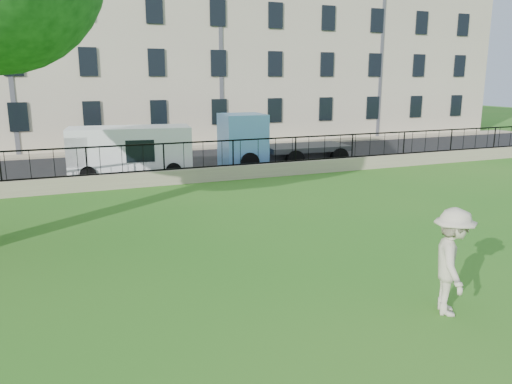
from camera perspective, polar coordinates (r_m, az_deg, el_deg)
name	(u,v)px	position (r m, az deg, el deg)	size (l,w,h in m)	color
ground	(294,303)	(10.03, 4.38, -12.57)	(120.00, 120.00, 0.00)	#256E1A
retaining_wall	(165,178)	(20.88, -10.40, 1.64)	(50.00, 0.40, 0.60)	gray
iron_railing	(164,157)	(20.74, -10.49, 3.95)	(50.00, 0.05, 1.13)	black
street	(145,166)	(25.48, -12.56, 2.89)	(60.00, 9.00, 0.01)	black
sidewalk	(130,151)	(30.56, -14.24, 4.53)	(60.00, 1.40, 0.12)	gray
building_row	(111,38)	(35.98, -16.21, 16.59)	(56.40, 10.40, 13.80)	beige
man	(452,262)	(9.92, 21.48, -7.43)	(1.31, 0.75, 2.02)	beige
white_van	(131,152)	(22.92, -14.14, 4.49)	(5.25, 2.05, 2.20)	white
blue_truck	(283,139)	(25.03, 3.11, 6.02)	(6.25, 2.22, 2.62)	#63A3E8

